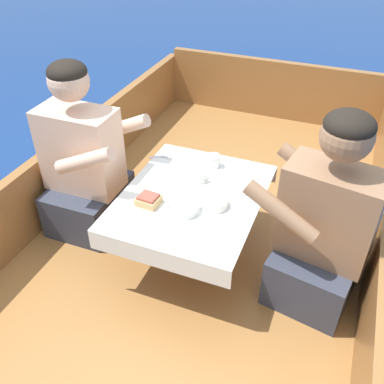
{
  "coord_description": "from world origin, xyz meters",
  "views": [
    {
      "loc": [
        0.62,
        -1.54,
        1.93
      ],
      "look_at": [
        0.0,
        0.02,
        0.71
      ],
      "focal_mm": 40.0,
      "sensor_mm": 36.0,
      "label": 1
    }
  ],
  "objects_px": {
    "coffee_cup_port": "(199,176)",
    "coffee_cup_starboard": "(214,161)",
    "sandwich": "(148,200)",
    "person_starboard": "(323,229)",
    "person_port": "(84,166)"
  },
  "relations": [
    {
      "from": "coffee_cup_port",
      "to": "coffee_cup_starboard",
      "type": "relative_size",
      "value": 1.06
    },
    {
      "from": "coffee_cup_port",
      "to": "sandwich",
      "type": "bearing_deg",
      "value": -118.0
    },
    {
      "from": "sandwich",
      "to": "coffee_cup_starboard",
      "type": "bearing_deg",
      "value": 68.59
    },
    {
      "from": "person_starboard",
      "to": "person_port",
      "type": "bearing_deg",
      "value": 8.18
    },
    {
      "from": "person_port",
      "to": "coffee_cup_starboard",
      "type": "xyz_separation_m",
      "value": [
        0.64,
        0.26,
        0.03
      ]
    },
    {
      "from": "person_starboard",
      "to": "sandwich",
      "type": "height_order",
      "value": "person_starboard"
    },
    {
      "from": "person_starboard",
      "to": "sandwich",
      "type": "bearing_deg",
      "value": 19.38
    },
    {
      "from": "person_starboard",
      "to": "coffee_cup_starboard",
      "type": "relative_size",
      "value": 9.81
    },
    {
      "from": "person_port",
      "to": "coffee_cup_starboard",
      "type": "height_order",
      "value": "person_port"
    },
    {
      "from": "person_starboard",
      "to": "coffee_cup_port",
      "type": "height_order",
      "value": "person_starboard"
    },
    {
      "from": "person_port",
      "to": "person_starboard",
      "type": "height_order",
      "value": "person_port"
    },
    {
      "from": "sandwich",
      "to": "person_starboard",
      "type": "bearing_deg",
      "value": 9.02
    },
    {
      "from": "person_starboard",
      "to": "coffee_cup_port",
      "type": "bearing_deg",
      "value": -2.94
    },
    {
      "from": "person_port",
      "to": "coffee_cup_starboard",
      "type": "distance_m",
      "value": 0.7
    },
    {
      "from": "coffee_cup_port",
      "to": "coffee_cup_starboard",
      "type": "height_order",
      "value": "coffee_cup_starboard"
    }
  ]
}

